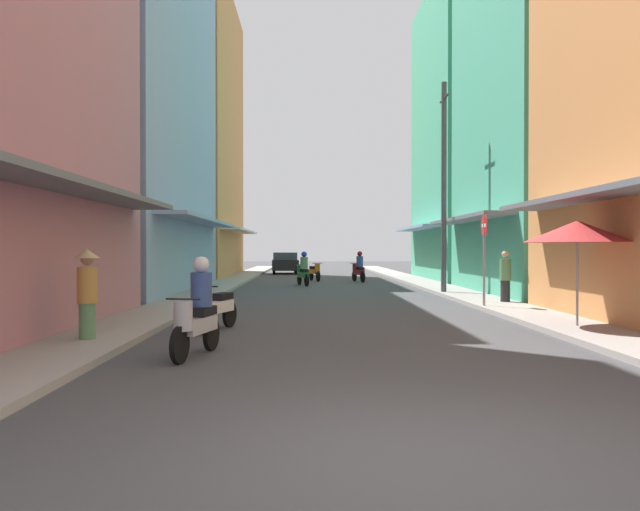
{
  "coord_description": "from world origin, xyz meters",
  "views": [
    {
      "loc": [
        -0.85,
        -5.15,
        1.7
      ],
      "look_at": [
        -0.33,
        22.0,
        1.41
      ],
      "focal_mm": 35.43,
      "sensor_mm": 36.0,
      "label": 1
    }
  ],
  "objects": [
    {
      "name": "motorbike_white",
      "position": [
        -2.76,
        7.9,
        0.5
      ],
      "size": [
        0.75,
        1.74,
        0.96
      ],
      "color": "black",
      "rests_on": "ground"
    },
    {
      "name": "vendor_umbrella",
      "position": [
        4.7,
        7.72,
        2.06
      ],
      "size": [
        2.16,
        2.16,
        2.29
      ],
      "color": "#99999E",
      "rests_on": "ground"
    },
    {
      "name": "ground_plane",
      "position": [
        0.0,
        22.28,
        0.0
      ],
      "size": [
        115.62,
        115.62,
        0.0
      ],
      "primitive_type": "plane",
      "color": "#424244"
    },
    {
      "name": "street_sign_no_entry",
      "position": [
        4.05,
        12.27,
        1.72
      ],
      "size": [
        0.07,
        0.6,
        2.65
      ],
      "color": "gray",
      "rests_on": "ground"
    },
    {
      "name": "building_left_far",
      "position": [
        -8.49,
        33.89,
        8.63
      ],
      "size": [
        7.05,
        12.95,
        17.28
      ],
      "color": "#D88C4C",
      "rests_on": "ground"
    },
    {
      "name": "building_right_mid",
      "position": [
        8.49,
        17.91,
        8.68
      ],
      "size": [
        7.05,
        9.3,
        17.38
      ],
      "color": "#4CB28C",
      "rests_on": "ground"
    },
    {
      "name": "pedestrian_foreground",
      "position": [
        -4.73,
        5.98,
        0.96
      ],
      "size": [
        0.44,
        0.44,
        1.7
      ],
      "color": "#598C59",
      "rests_on": "ground"
    },
    {
      "name": "motorbike_orange",
      "position": [
        -0.47,
        28.14,
        0.5
      ],
      "size": [
        0.7,
        1.76,
        0.96
      ],
      "color": "black",
      "rests_on": "ground"
    },
    {
      "name": "motorbike_green",
      "position": [
        -1.07,
        23.88,
        0.7
      ],
      "size": [
        0.7,
        1.76,
        1.58
      ],
      "color": "black",
      "rests_on": "ground"
    },
    {
      "name": "sidewalk_left",
      "position": [
        -4.7,
        22.28,
        0.06
      ],
      "size": [
        1.59,
        60.56,
        0.12
      ],
      "primitive_type": "cube",
      "color": "#9E9991",
      "rests_on": "ground"
    },
    {
      "name": "building_right_far",
      "position": [
        8.49,
        28.37,
        7.72
      ],
      "size": [
        7.05,
        10.07,
        15.45
      ],
      "color": "#4CB28C",
      "rests_on": "ground"
    },
    {
      "name": "sidewalk_right",
      "position": [
        4.7,
        22.28,
        0.06
      ],
      "size": [
        1.59,
        60.56,
        0.12
      ],
      "primitive_type": "cube",
      "color": "#9E9991",
      "rests_on": "ground"
    },
    {
      "name": "pedestrian_far",
      "position": [
        5.06,
        13.58,
        0.82
      ],
      "size": [
        0.34,
        0.34,
        1.64
      ],
      "color": "#262628",
      "rests_on": "ground"
    },
    {
      "name": "building_left_mid",
      "position": [
        -8.49,
        19.89,
        7.66
      ],
      "size": [
        7.05,
        13.69,
        15.34
      ],
      "color": "#8CA5CC",
      "rests_on": "ground"
    },
    {
      "name": "motorbike_maroon",
      "position": [
        1.75,
        27.11,
        0.7
      ],
      "size": [
        0.68,
        1.77,
        1.58
      ],
      "color": "black",
      "rests_on": "ground"
    },
    {
      "name": "motorbike_silver",
      "position": [
        -2.6,
        4.81,
        0.7
      ],
      "size": [
        0.64,
        1.78,
        1.58
      ],
      "color": "black",
      "rests_on": "ground"
    },
    {
      "name": "parked_car",
      "position": [
        -2.41,
        38.01,
        0.74
      ],
      "size": [
        1.97,
        4.19,
        1.45
      ],
      "color": "black",
      "rests_on": "ground"
    },
    {
      "name": "utility_pole",
      "position": [
        4.15,
        17.94,
        3.99
      ],
      "size": [
        0.2,
        1.2,
        7.82
      ],
      "color": "#4C4C4F",
      "rests_on": "ground"
    }
  ]
}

